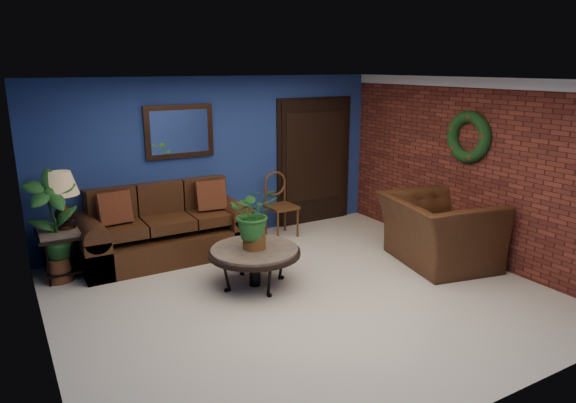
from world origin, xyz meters
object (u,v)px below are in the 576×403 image
armchair (438,231)px  end_table (67,239)px  coffee_table (254,253)px  sofa (165,233)px  table_lamp (62,193)px  side_chair (279,200)px

armchair → end_table: bearing=76.9°
coffee_table → sofa: bearing=112.9°
coffee_table → table_lamp: 2.55m
coffee_table → armchair: 2.58m
sofa → armchair: (3.17, -2.13, 0.12)m
side_chair → coffee_table: bearing=-130.5°
sofa → table_lamp: 1.49m
table_lamp → armchair: bearing=-25.2°
sofa → end_table: 1.29m
side_chair → armchair: bearing=-62.1°
sofa → armchair: sofa is taller
coffee_table → side_chair: bearing=52.3°
end_table → side_chair: 3.17m
coffee_table → side_chair: side_chair is taller
end_table → table_lamp: table_lamp is taller
sofa → armchair: 3.82m
armchair → sofa: bearing=68.1°
table_lamp → armchair: size_ratio=0.50×
end_table → table_lamp: bearing=-90.0°
sofa → table_lamp: table_lamp is taller
sofa → armchair: bearing=-33.9°
end_table → table_lamp: 0.61m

